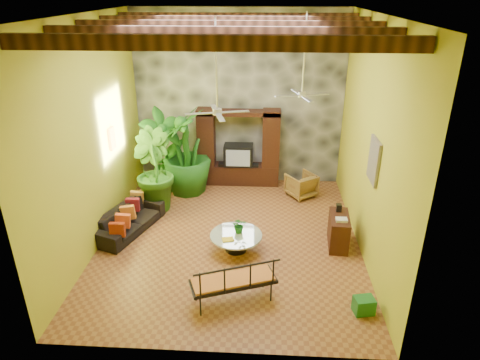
# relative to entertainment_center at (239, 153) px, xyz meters

# --- Properties ---
(ground) EXTENTS (7.00, 7.00, 0.00)m
(ground) POSITION_rel_entertainment_center_xyz_m (0.00, -3.14, -0.97)
(ground) COLOR brown
(ground) RESTS_ON ground
(ceiling) EXTENTS (6.00, 7.00, 0.02)m
(ceiling) POSITION_rel_entertainment_center_xyz_m (0.00, -3.14, 4.03)
(ceiling) COLOR silver
(ceiling) RESTS_ON back_wall
(back_wall) EXTENTS (6.00, 0.02, 5.00)m
(back_wall) POSITION_rel_entertainment_center_xyz_m (0.00, 0.36, 1.53)
(back_wall) COLOR gold
(back_wall) RESTS_ON ground
(left_wall) EXTENTS (0.02, 7.00, 5.00)m
(left_wall) POSITION_rel_entertainment_center_xyz_m (-3.00, -3.14, 1.53)
(left_wall) COLOR gold
(left_wall) RESTS_ON ground
(right_wall) EXTENTS (0.02, 7.00, 5.00)m
(right_wall) POSITION_rel_entertainment_center_xyz_m (3.00, -3.14, 1.53)
(right_wall) COLOR gold
(right_wall) RESTS_ON ground
(stone_accent_wall) EXTENTS (5.98, 0.10, 4.98)m
(stone_accent_wall) POSITION_rel_entertainment_center_xyz_m (0.00, 0.30, 1.53)
(stone_accent_wall) COLOR #303337
(stone_accent_wall) RESTS_ON ground
(ceiling_beams) EXTENTS (5.95, 5.36, 0.22)m
(ceiling_beams) POSITION_rel_entertainment_center_xyz_m (0.00, -3.14, 3.81)
(ceiling_beams) COLOR #3D1E13
(ceiling_beams) RESTS_ON ceiling
(entertainment_center) EXTENTS (2.40, 0.55, 2.30)m
(entertainment_center) POSITION_rel_entertainment_center_xyz_m (0.00, 0.00, 0.00)
(entertainment_center) COLOR black
(entertainment_center) RESTS_ON ground
(ceiling_fan_front) EXTENTS (1.28, 1.28, 1.86)m
(ceiling_fan_front) POSITION_rel_entertainment_center_xyz_m (-0.20, -3.54, 2.44)
(ceiling_fan_front) COLOR silver
(ceiling_fan_front) RESTS_ON ceiling
(ceiling_fan_back) EXTENTS (1.28, 1.28, 1.86)m
(ceiling_fan_back) POSITION_rel_entertainment_center_xyz_m (1.60, -1.94, 2.44)
(ceiling_fan_back) COLOR silver
(ceiling_fan_back) RESTS_ON ceiling
(wall_art_mask) EXTENTS (0.06, 0.32, 0.55)m
(wall_art_mask) POSITION_rel_entertainment_center_xyz_m (-2.96, -2.14, 1.13)
(wall_art_mask) COLOR gold
(wall_art_mask) RESTS_ON left_wall
(wall_art_painting) EXTENTS (0.06, 0.70, 0.90)m
(wall_art_painting) POSITION_rel_entertainment_center_xyz_m (2.96, -3.74, 1.33)
(wall_art_painting) COLOR #2A5A9B
(wall_art_painting) RESTS_ON right_wall
(sofa) EXTENTS (1.42, 2.17, 0.59)m
(sofa) POSITION_rel_entertainment_center_xyz_m (-2.50, -2.94, -0.67)
(sofa) COLOR black
(sofa) RESTS_ON ground
(wicker_armchair) EXTENTS (1.00, 1.01, 0.67)m
(wicker_armchair) POSITION_rel_entertainment_center_xyz_m (1.83, -0.76, -0.63)
(wicker_armchair) COLOR olive
(wicker_armchair) RESTS_ON ground
(tall_plant_a) EXTENTS (1.54, 1.52, 2.45)m
(tall_plant_a) POSITION_rel_entertainment_center_xyz_m (-2.07, -0.64, 0.26)
(tall_plant_a) COLOR #21651A
(tall_plant_a) RESTS_ON ground
(tall_plant_b) EXTENTS (1.54, 1.53, 2.18)m
(tall_plant_b) POSITION_rel_entertainment_center_xyz_m (-2.15, -1.72, 0.13)
(tall_plant_b) COLOR #2A651A
(tall_plant_b) RESTS_ON ground
(tall_plant_c) EXTENTS (1.53, 1.53, 2.46)m
(tall_plant_c) POSITION_rel_entertainment_center_xyz_m (-1.44, -0.66, 0.27)
(tall_plant_c) COLOR #1D5A17
(tall_plant_c) RESTS_ON ground
(coffee_table) EXTENTS (1.17, 1.17, 0.40)m
(coffee_table) POSITION_rel_entertainment_center_xyz_m (0.17, -3.63, -0.71)
(coffee_table) COLOR black
(coffee_table) RESTS_ON ground
(centerpiece_plant) EXTENTS (0.36, 0.33, 0.36)m
(centerpiece_plant) POSITION_rel_entertainment_center_xyz_m (0.24, -3.52, -0.39)
(centerpiece_plant) COLOR #1A651D
(centerpiece_plant) RESTS_ON coffee_table
(yellow_tray) EXTENTS (0.29, 0.24, 0.03)m
(yellow_tray) POSITION_rel_entertainment_center_xyz_m (0.01, -3.86, -0.55)
(yellow_tray) COLOR yellow
(yellow_tray) RESTS_ON coffee_table
(iron_bench) EXTENTS (1.69, 1.11, 0.57)m
(iron_bench) POSITION_rel_entertainment_center_xyz_m (0.24, -5.44, -0.43)
(iron_bench) COLOR black
(iron_bench) RESTS_ON ground
(side_console) EXTENTS (0.49, 0.97, 0.75)m
(side_console) POSITION_rel_entertainment_center_xyz_m (2.50, -3.28, -0.59)
(side_console) COLOR #381B12
(side_console) RESTS_ON ground
(green_bin) EXTENTS (0.41, 0.34, 0.32)m
(green_bin) POSITION_rel_entertainment_center_xyz_m (2.65, -5.54, -0.81)
(green_bin) COLOR #1E712B
(green_bin) RESTS_ON ground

